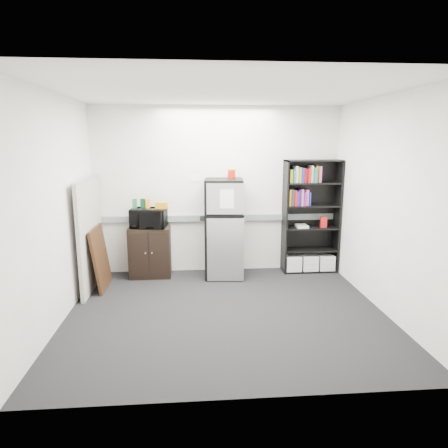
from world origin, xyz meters
The scene contains 18 objects.
floor centered at (0.00, 0.00, 0.00)m, with size 4.00×4.00×0.00m, color black.
wall_back centered at (0.00, 1.75, 1.35)m, with size 4.00×0.02×2.70m, color white.
wall_right centered at (2.00, 0.00, 1.35)m, with size 0.02×3.50×2.70m, color white.
wall_left centered at (-2.00, 0.00, 1.35)m, with size 0.02×3.50×2.70m, color white.
ceiling centered at (0.00, 0.00, 2.70)m, with size 4.00×3.50×0.02m, color white.
electrical_raceway centered at (0.00, 1.72, 0.90)m, with size 3.92×0.05×0.10m, color gray.
wall_note centered at (-0.35, 1.74, 1.55)m, with size 0.14×0.00×0.10m, color white.
bookshelf centered at (1.53, 1.57, 0.91)m, with size 0.90×0.34×1.85m.
cubicle_partition centered at (-1.90, 1.08, 0.81)m, with size 0.06×1.30×1.62m.
cabinet centered at (-1.10, 1.50, 0.41)m, with size 0.65×0.44×0.81m.
microwave centered at (-1.10, 1.48, 0.96)m, with size 0.54×0.37×0.30m, color black.
snack_box_a centered at (-1.31, 1.52, 1.19)m, with size 0.07×0.05×0.15m, color #1B6134.
snack_box_b centered at (-1.18, 1.52, 1.19)m, with size 0.07×0.05×0.15m, color #0C361D.
snack_box_c centered at (-1.11, 1.52, 1.18)m, with size 0.07×0.05×0.14m, color orange.
snack_bag centered at (-0.89, 1.47, 1.16)m, with size 0.18×0.10×0.10m, color #B87D12.
refrigerator centered at (0.08, 1.42, 0.78)m, with size 0.63×0.66×1.57m.
coffee_can centered at (0.22, 1.55, 1.65)m, with size 0.12×0.12×0.17m.
framed_poster centered at (-1.77, 1.03, 0.46)m, with size 0.16×0.72×0.92m.
Camera 1 is at (-0.41, -4.73, 2.14)m, focal length 32.00 mm.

